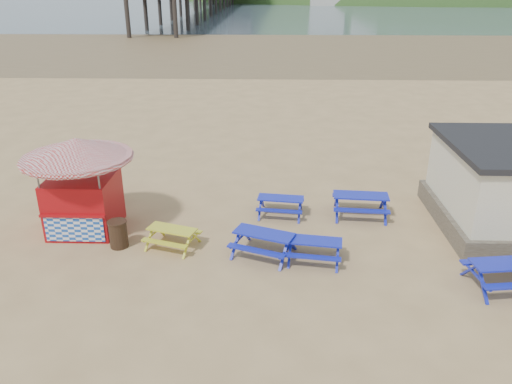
{
  "coord_description": "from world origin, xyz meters",
  "views": [
    {
      "loc": [
        0.62,
        -15.66,
        8.31
      ],
      "look_at": [
        0.1,
        1.5,
        1.0
      ],
      "focal_mm": 35.0,
      "sensor_mm": 36.0,
      "label": 1
    }
  ],
  "objects_px": {
    "picnic_table_blue_a": "(280,206)",
    "picnic_table_yellow": "(172,238)",
    "litter_bin": "(118,234)",
    "picnic_table_blue_b": "(360,205)",
    "ice_cream_kiosk": "(80,173)"
  },
  "relations": [
    {
      "from": "picnic_table_yellow",
      "to": "ice_cream_kiosk",
      "type": "bearing_deg",
      "value": 178.06
    },
    {
      "from": "ice_cream_kiosk",
      "to": "litter_bin",
      "type": "distance_m",
      "value": 2.59
    },
    {
      "from": "picnic_table_blue_a",
      "to": "picnic_table_blue_b",
      "type": "relative_size",
      "value": 0.86
    },
    {
      "from": "picnic_table_blue_a",
      "to": "picnic_table_yellow",
      "type": "xyz_separation_m",
      "value": [
        -3.67,
        -2.59,
        -0.02
      ]
    },
    {
      "from": "litter_bin",
      "to": "picnic_table_blue_b",
      "type": "bearing_deg",
      "value": 17.53
    },
    {
      "from": "picnic_table_yellow",
      "to": "ice_cream_kiosk",
      "type": "distance_m",
      "value": 3.98
    },
    {
      "from": "picnic_table_yellow",
      "to": "ice_cream_kiosk",
      "type": "height_order",
      "value": "ice_cream_kiosk"
    },
    {
      "from": "picnic_table_blue_a",
      "to": "picnic_table_yellow",
      "type": "relative_size",
      "value": 0.96
    },
    {
      "from": "picnic_table_yellow",
      "to": "litter_bin",
      "type": "distance_m",
      "value": 1.82
    },
    {
      "from": "picnic_table_blue_b",
      "to": "picnic_table_blue_a",
      "type": "bearing_deg",
      "value": -174.81
    },
    {
      "from": "ice_cream_kiosk",
      "to": "picnic_table_blue_b",
      "type": "bearing_deg",
      "value": 8.08
    },
    {
      "from": "picnic_table_blue_a",
      "to": "litter_bin",
      "type": "height_order",
      "value": "litter_bin"
    },
    {
      "from": "picnic_table_blue_a",
      "to": "ice_cream_kiosk",
      "type": "height_order",
      "value": "ice_cream_kiosk"
    },
    {
      "from": "picnic_table_blue_b",
      "to": "ice_cream_kiosk",
      "type": "height_order",
      "value": "ice_cream_kiosk"
    },
    {
      "from": "ice_cream_kiosk",
      "to": "litter_bin",
      "type": "xyz_separation_m",
      "value": [
        1.52,
        -1.27,
        -1.67
      ]
    }
  ]
}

